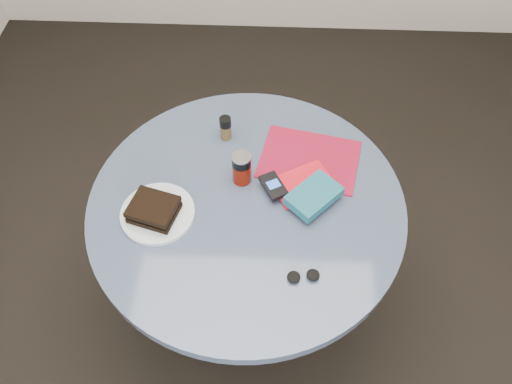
{
  "coord_description": "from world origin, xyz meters",
  "views": [
    {
      "loc": [
        0.07,
        -0.92,
        2.02
      ],
      "look_at": [
        0.03,
        0.0,
        0.8
      ],
      "focal_mm": 35.0,
      "sensor_mm": 36.0,
      "label": 1
    }
  ],
  "objects_px": {
    "pepper_grinder": "(226,128)",
    "novel": "(314,196)",
    "soda_can": "(242,168)",
    "headphones": "(303,276)",
    "sandwich": "(154,210)",
    "mp3_player": "(273,186)",
    "table": "(247,229)",
    "red_book": "(303,184)",
    "plate": "(158,213)",
    "magazine": "(309,159)"
  },
  "relations": [
    {
      "from": "mp3_player",
      "to": "headphones",
      "type": "distance_m",
      "value": 0.32
    },
    {
      "from": "magazine",
      "to": "novel",
      "type": "xyz_separation_m",
      "value": [
        0.01,
        -0.18,
        0.03
      ]
    },
    {
      "from": "soda_can",
      "to": "table",
      "type": "bearing_deg",
      "value": -77.55
    },
    {
      "from": "soda_can",
      "to": "magazine",
      "type": "relative_size",
      "value": 0.36
    },
    {
      "from": "red_book",
      "to": "headphones",
      "type": "xyz_separation_m",
      "value": [
        -0.0,
        -0.33,
        -0.0
      ]
    },
    {
      "from": "sandwich",
      "to": "red_book",
      "type": "xyz_separation_m",
      "value": [
        0.45,
        0.14,
        -0.03
      ]
    },
    {
      "from": "headphones",
      "to": "mp3_player",
      "type": "bearing_deg",
      "value": 106.94
    },
    {
      "from": "table",
      "to": "headphones",
      "type": "relative_size",
      "value": 10.17
    },
    {
      "from": "sandwich",
      "to": "headphones",
      "type": "distance_m",
      "value": 0.49
    },
    {
      "from": "plate",
      "to": "novel",
      "type": "height_order",
      "value": "novel"
    },
    {
      "from": "red_book",
      "to": "headphones",
      "type": "relative_size",
      "value": 1.89
    },
    {
      "from": "pepper_grinder",
      "to": "novel",
      "type": "bearing_deg",
      "value": -42.31
    },
    {
      "from": "red_book",
      "to": "headphones",
      "type": "bearing_deg",
      "value": -118.93
    },
    {
      "from": "sandwich",
      "to": "mp3_player",
      "type": "distance_m",
      "value": 0.38
    },
    {
      "from": "plate",
      "to": "sandwich",
      "type": "height_order",
      "value": "sandwich"
    },
    {
      "from": "pepper_grinder",
      "to": "novel",
      "type": "relative_size",
      "value": 0.56
    },
    {
      "from": "novel",
      "to": "mp3_player",
      "type": "relative_size",
      "value": 1.42
    },
    {
      "from": "sandwich",
      "to": "novel",
      "type": "relative_size",
      "value": 0.99
    },
    {
      "from": "plate",
      "to": "pepper_grinder",
      "type": "bearing_deg",
      "value": 61.02
    },
    {
      "from": "headphones",
      "to": "magazine",
      "type": "bearing_deg",
      "value": 86.53
    },
    {
      "from": "mp3_player",
      "to": "red_book",
      "type": "bearing_deg",
      "value": 14.55
    },
    {
      "from": "pepper_grinder",
      "to": "mp3_player",
      "type": "bearing_deg",
      "value": -53.64
    },
    {
      "from": "novel",
      "to": "plate",
      "type": "bearing_deg",
      "value": 142.23
    },
    {
      "from": "headphones",
      "to": "table",
      "type": "bearing_deg",
      "value": 123.94
    },
    {
      "from": "soda_can",
      "to": "red_book",
      "type": "distance_m",
      "value": 0.2
    },
    {
      "from": "sandwich",
      "to": "headphones",
      "type": "bearing_deg",
      "value": -22.69
    },
    {
      "from": "sandwich",
      "to": "pepper_grinder",
      "type": "relative_size",
      "value": 1.79
    },
    {
      "from": "soda_can",
      "to": "magazine",
      "type": "bearing_deg",
      "value": 23.24
    },
    {
      "from": "table",
      "to": "magazine",
      "type": "xyz_separation_m",
      "value": [
        0.2,
        0.18,
        0.17
      ]
    },
    {
      "from": "plate",
      "to": "magazine",
      "type": "xyz_separation_m",
      "value": [
        0.47,
        0.24,
        -0.0
      ]
    },
    {
      "from": "plate",
      "to": "table",
      "type": "bearing_deg",
      "value": 13.18
    },
    {
      "from": "pepper_grinder",
      "to": "headphones",
      "type": "xyz_separation_m",
      "value": [
        0.26,
        -0.53,
        -0.04
      ]
    },
    {
      "from": "plate",
      "to": "mp3_player",
      "type": "height_order",
      "value": "mp3_player"
    },
    {
      "from": "plate",
      "to": "soda_can",
      "type": "height_order",
      "value": "soda_can"
    },
    {
      "from": "novel",
      "to": "red_book",
      "type": "bearing_deg",
      "value": 71.02
    },
    {
      "from": "magazine",
      "to": "mp3_player",
      "type": "xyz_separation_m",
      "value": [
        -0.12,
        -0.14,
        0.03
      ]
    },
    {
      "from": "headphones",
      "to": "sandwich",
      "type": "bearing_deg",
      "value": 157.31
    },
    {
      "from": "pepper_grinder",
      "to": "plate",
      "type": "bearing_deg",
      "value": -118.98
    },
    {
      "from": "headphones",
      "to": "pepper_grinder",
      "type": "bearing_deg",
      "value": 116.14
    },
    {
      "from": "table",
      "to": "novel",
      "type": "relative_size",
      "value": 6.09
    },
    {
      "from": "sandwich",
      "to": "pepper_grinder",
      "type": "xyz_separation_m",
      "value": [
        0.19,
        0.34,
        0.01
      ]
    },
    {
      "from": "red_book",
      "to": "headphones",
      "type": "distance_m",
      "value": 0.33
    },
    {
      "from": "mp3_player",
      "to": "sandwich",
      "type": "bearing_deg",
      "value": -162.58
    },
    {
      "from": "pepper_grinder",
      "to": "novel",
      "type": "height_order",
      "value": "pepper_grinder"
    },
    {
      "from": "plate",
      "to": "mp3_player",
      "type": "relative_size",
      "value": 1.98
    },
    {
      "from": "plate",
      "to": "red_book",
      "type": "relative_size",
      "value": 1.23
    },
    {
      "from": "plate",
      "to": "headphones",
      "type": "bearing_deg",
      "value": -23.82
    },
    {
      "from": "table",
      "to": "magazine",
      "type": "distance_m",
      "value": 0.32
    },
    {
      "from": "soda_can",
      "to": "pepper_grinder",
      "type": "xyz_separation_m",
      "value": [
        -0.07,
        0.18,
        -0.01
      ]
    },
    {
      "from": "soda_can",
      "to": "headphones",
      "type": "relative_size",
      "value": 1.17
    }
  ]
}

